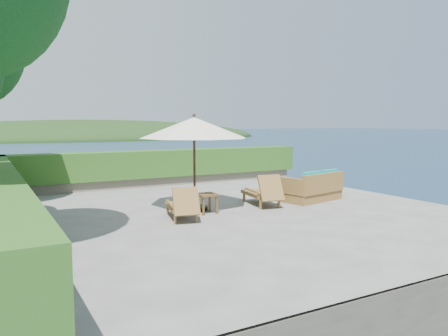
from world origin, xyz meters
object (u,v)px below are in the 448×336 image
lounge_left (182,205)px  wicker_loveseat (313,189)px  side_table (207,197)px  lounge_right (263,192)px  patio_umbrella (194,129)px

lounge_left → wicker_loveseat: size_ratio=0.76×
lounge_left → side_table: bearing=35.4°
lounge_left → side_table: size_ratio=3.01×
lounge_left → side_table: (0.85, 0.36, 0.08)m
lounge_left → wicker_loveseat: bearing=18.5°
lounge_right → wicker_loveseat: 1.80m
patio_umbrella → wicker_loveseat: 4.29m
patio_umbrella → side_table: (0.10, -0.54, -1.81)m
patio_umbrella → side_table: size_ratio=6.54×
lounge_right → wicker_loveseat: size_ratio=0.81×
lounge_left → side_table: lounge_left is taller
lounge_right → lounge_left: bearing=-159.5°
patio_umbrella → wicker_loveseat: size_ratio=1.65×
lounge_left → lounge_right: 2.84m
wicker_loveseat → patio_umbrella: bearing=161.3°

